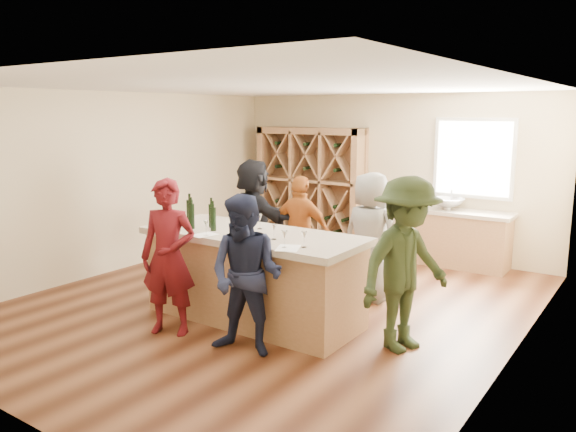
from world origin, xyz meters
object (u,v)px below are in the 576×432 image
Objects in this scene: person_near_right at (246,276)px; person_far_mid at (301,232)px; wine_bottle_b at (191,216)px; person_far_left at (254,218)px; wine_rack at (310,186)px; person_server at (406,265)px; tasting_counter_base at (254,279)px; person_near_left at (169,257)px; wine_bottle_a at (190,213)px; person_far_right at (370,237)px; sink at (448,204)px; wine_bottle_d at (213,219)px; wine_bottle_c at (212,216)px.

person_near_right reaches higher than person_far_mid.
person_far_left is at bearing 102.53° from wine_bottle_b.
person_server is at bearing -46.31° from wine_rack.
person_near_left is at bearing -120.75° from tasting_counter_base.
person_near_right is at bearing -25.20° from wine_bottle_a.
person_far_right is (1.72, 1.59, -0.38)m from wine_bottle_a.
person_near_left is (0.23, -0.62, -0.35)m from wine_bottle_b.
person_server is (0.79, -3.59, -0.09)m from sink.
person_server is at bearing 10.20° from wine_bottle_b.
wine_bottle_b is 1.09× the size of wine_bottle_d.
person_far_left reaches higher than tasting_counter_base.
person_far_left reaches higher than sink.
wine_bottle_d is (-1.50, -4.00, 0.21)m from sink.
tasting_counter_base is 8.42× the size of wine_bottle_b.
wine_rack is 7.54× the size of wine_bottle_c.
person_server is at bearing 175.80° from person_far_left.
person_near_left reaches higher than wine_bottle_d.
sink is 4.44m from wine_bottle_b.
wine_bottle_c is at bearing -113.21° from sink.
person_near_left is at bearing 123.37° from person_far_left.
person_far_left is (-1.14, 1.47, 0.40)m from tasting_counter_base.
person_far_right is at bearing 37.80° from person_near_left.
sink is at bearing 32.61° from person_server.
wine_bottle_b is 1.48m from person_near_right.
wine_bottle_b is at bearing 54.45° from person_far_right.
person_far_left is at bearing 112.45° from wine_bottle_d.
person_far_mid is (0.52, 1.65, -0.43)m from wine_bottle_b.
person_far_mid is (0.36, 1.46, -0.42)m from wine_bottle_c.
person_far_left is (-1.69, 2.29, 0.06)m from person_near_right.
sink is 1.86× the size of wine_bottle_c.
wine_rack is 2.46m from person_far_left.
wine_bottle_d is 0.17× the size of person_near_right.
person_far_mid is at bearing 60.86° from person_near_left.
wine_bottle_a is (0.76, -4.01, 0.14)m from wine_rack.
wine_bottle_a is 0.90m from person_near_left.
person_far_right is at bearing -161.94° from person_far_left.
wine_rack is at bearing 106.40° from wine_bottle_d.
wine_bottle_b is (0.14, -0.11, -0.01)m from wine_bottle_a.
wine_bottle_c is 0.88m from person_near_left.
sink is 3.98m from tasting_counter_base.
wine_bottle_b is (0.89, -4.12, 0.13)m from wine_rack.
person_near_right is at bearing -23.35° from wine_bottle_b.
person_far_left is at bearing -78.04° from wine_rack.
person_server reaches higher than wine_bottle_d.
wine_bottle_d is 1.67m from person_far_mid.
wine_rack is 7.76× the size of wine_bottle_d.
tasting_counter_base is at bearing -105.53° from sink.
tasting_counter_base is at bearing 5.79° from wine_bottle_c.
person_near_right is (1.44, -0.68, -0.41)m from wine_bottle_a.
wine_bottle_d is at bearing 131.06° from person_far_left.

